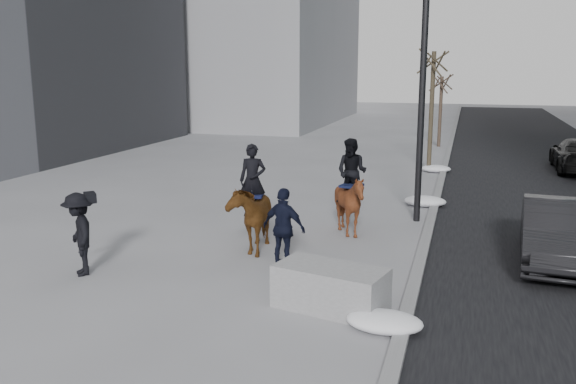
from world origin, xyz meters
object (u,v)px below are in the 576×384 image
(planter, at_px, (331,288))
(car_near, at_px, (557,233))
(mounted_left, at_px, (251,211))
(mounted_right, at_px, (350,197))

(planter, relative_size, car_near, 0.47)
(mounted_left, bearing_deg, planter, -49.42)
(car_near, distance_m, mounted_right, 4.91)
(car_near, bearing_deg, mounted_right, 173.30)
(planter, height_order, mounted_left, mounted_left)
(mounted_left, height_order, mounted_right, mounted_left)
(mounted_left, bearing_deg, car_near, 7.96)
(planter, distance_m, mounted_right, 4.98)
(mounted_right, bearing_deg, mounted_left, -137.51)
(planter, bearing_deg, mounted_left, 130.58)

